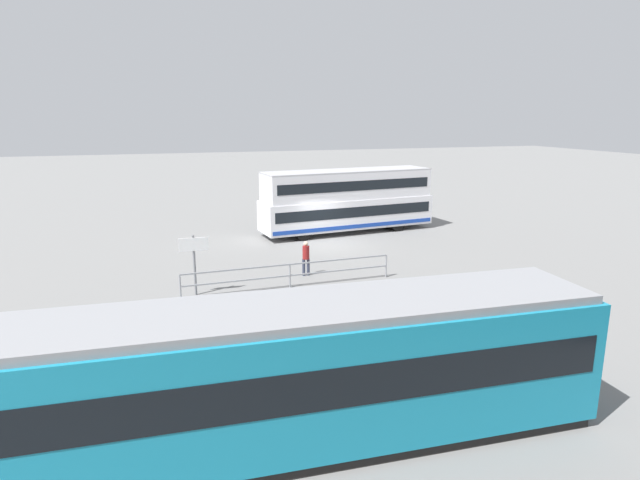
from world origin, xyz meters
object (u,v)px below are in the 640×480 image
at_px(double_decker_bus, 347,201).
at_px(pedestrian_near_railing, 306,256).
at_px(info_sign, 194,254).
at_px(tram_yellow, 276,376).

height_order(double_decker_bus, pedestrian_near_railing, double_decker_bus).
relative_size(double_decker_bus, info_sign, 4.46).
height_order(double_decker_bus, info_sign, double_decker_bus).
xyz_separation_m(double_decker_bus, info_sign, (10.38, 9.58, -0.24)).
distance_m(tram_yellow, info_sign, 11.19).
bearing_deg(tram_yellow, pedestrian_near_railing, -109.39).
height_order(tram_yellow, info_sign, tram_yellow).
bearing_deg(info_sign, double_decker_bus, -137.28).
distance_m(double_decker_bus, tram_yellow, 22.85).
bearing_deg(pedestrian_near_railing, double_decker_bus, -122.05).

